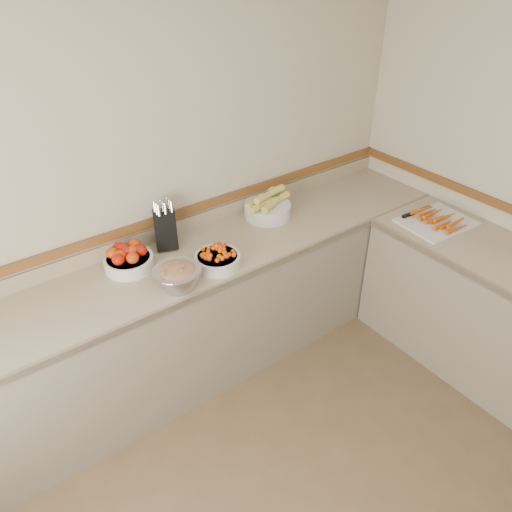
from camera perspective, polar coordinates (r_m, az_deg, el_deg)
back_wall at (r=3.11m, az=-12.52°, el=7.82°), size 4.00×0.00×4.00m
counter_back at (r=3.33m, az=-8.29°, el=-7.32°), size 4.00×0.65×1.08m
knife_block at (r=3.17m, az=-10.31°, el=3.15°), size 0.19×0.20×0.33m
tomato_bowl at (r=3.05m, az=-14.42°, el=-0.28°), size 0.29×0.29×0.14m
cherry_tomato_bowl at (r=2.99m, az=-4.40°, el=-0.24°), size 0.28×0.28×0.16m
corn_bowl at (r=3.49m, az=1.31°, el=5.62°), size 0.36×0.33×0.19m
rhubarb_bowl at (r=2.82m, az=-8.93°, el=-2.29°), size 0.28×0.28×0.16m
cutting_board at (r=3.65m, az=20.00°, el=3.81°), size 0.50×0.41×0.07m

